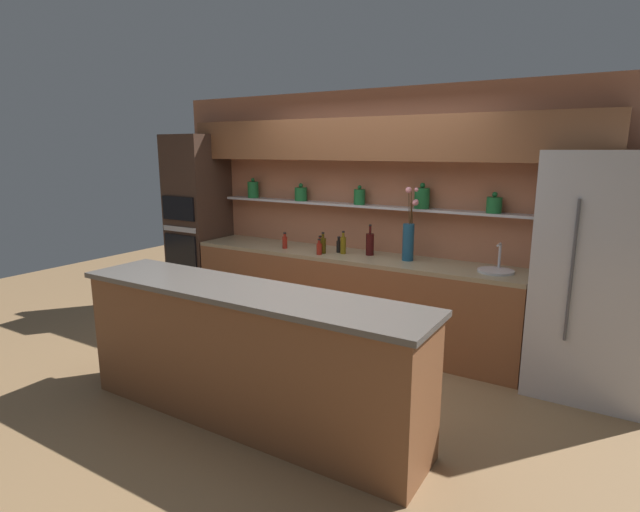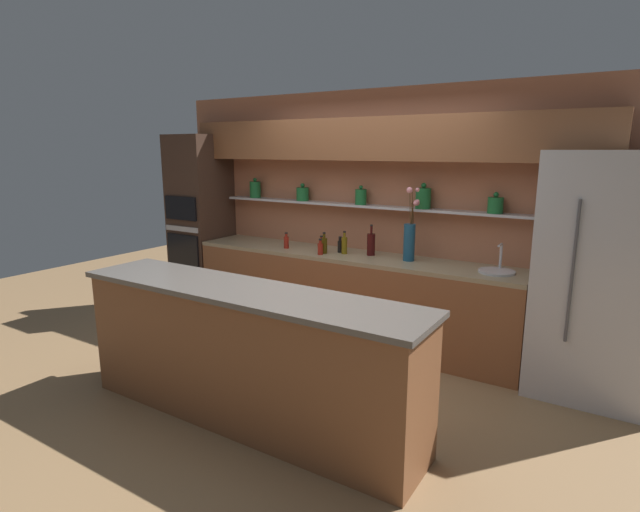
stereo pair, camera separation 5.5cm
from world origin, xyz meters
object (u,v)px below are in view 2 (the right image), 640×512
(refrigerator, at_px, (600,278))
(bottle_sauce_4, at_px, (320,248))
(bottle_wine_1, at_px, (371,244))
(bottle_oil_2, at_px, (324,245))
(oven_tower, at_px, (201,223))
(flower_vase, at_px, (410,237))
(bottle_sauce_6, at_px, (286,242))
(bottle_sauce_5, at_px, (321,245))
(sink_fixture, at_px, (497,270))
(bottle_oil_3, at_px, (344,245))
(bottle_sauce_0, at_px, (340,246))

(refrigerator, relative_size, bottle_sauce_4, 11.89)
(bottle_wine_1, distance_m, bottle_oil_2, 0.49)
(oven_tower, xyz_separation_m, flower_vase, (2.78, 0.05, 0.08))
(flower_vase, bearing_deg, bottle_sauce_6, -174.43)
(bottle_wine_1, relative_size, bottle_sauce_4, 1.91)
(bottle_sauce_5, bearing_deg, oven_tower, 179.25)
(flower_vase, height_order, bottle_wine_1, flower_vase)
(oven_tower, bearing_deg, sink_fixture, 0.18)
(bottle_oil_2, bearing_deg, oven_tower, 177.03)
(refrigerator, bearing_deg, bottle_oil_3, 179.26)
(refrigerator, height_order, flower_vase, refrigerator)
(bottle_oil_2, height_order, bottle_sauce_5, bottle_oil_2)
(bottle_oil_3, relative_size, bottle_sauce_4, 1.43)
(refrigerator, relative_size, oven_tower, 0.92)
(bottle_oil_2, height_order, bottle_sauce_4, bottle_oil_2)
(bottle_sauce_0, bearing_deg, bottle_oil_3, -25.77)
(oven_tower, xyz_separation_m, bottle_sauce_0, (2.01, 0.03, -0.09))
(bottle_sauce_6, bearing_deg, bottle_oil_3, 6.92)
(refrigerator, height_order, bottle_sauce_6, refrigerator)
(refrigerator, bearing_deg, bottle_sauce_0, 178.44)
(flower_vase, relative_size, bottle_sauce_4, 4.33)
(oven_tower, xyz_separation_m, bottle_sauce_4, (1.89, -0.18, -0.09))
(oven_tower, distance_m, bottle_sauce_4, 1.90)
(bottle_oil_2, distance_m, bottle_sauce_5, 0.11)
(flower_vase, distance_m, bottle_oil_2, 0.92)
(oven_tower, distance_m, sink_fixture, 3.63)
(oven_tower, bearing_deg, bottle_sauce_5, -0.75)
(refrigerator, xyz_separation_m, bottle_oil_2, (-2.54, -0.06, 0.01))
(refrigerator, xyz_separation_m, flower_vase, (-1.65, 0.08, 0.16))
(refrigerator, bearing_deg, bottle_oil_2, -178.62)
(flower_vase, bearing_deg, bottle_oil_2, -170.84)
(bottle_oil_2, bearing_deg, flower_vase, 9.16)
(refrigerator, xyz_separation_m, oven_tower, (-4.43, 0.04, 0.09))
(oven_tower, distance_m, bottle_wine_1, 2.35)
(sink_fixture, relative_size, bottle_sauce_6, 1.79)
(oven_tower, relative_size, bottle_oil_3, 9.05)
(bottle_wine_1, bearing_deg, bottle_sauce_0, -172.41)
(bottle_wine_1, bearing_deg, flower_vase, -3.87)
(bottle_sauce_6, bearing_deg, bottle_wine_1, 9.76)
(bottle_oil_3, bearing_deg, bottle_sauce_5, -176.31)
(bottle_sauce_6, bearing_deg, bottle_sauce_5, 9.01)
(bottle_wine_1, bearing_deg, bottle_sauce_6, -170.24)
(oven_tower, height_order, bottle_sauce_5, oven_tower)
(sink_fixture, distance_m, bottle_wine_1, 1.28)
(bottle_sauce_5, relative_size, bottle_sauce_6, 0.95)
(flower_vase, relative_size, bottle_oil_3, 3.03)
(refrigerator, height_order, bottle_sauce_5, refrigerator)
(flower_vase, xyz_separation_m, bottle_sauce_0, (-0.77, -0.02, -0.17))
(flower_vase, height_order, bottle_sauce_0, flower_vase)
(sink_fixture, distance_m, bottle_sauce_4, 1.75)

